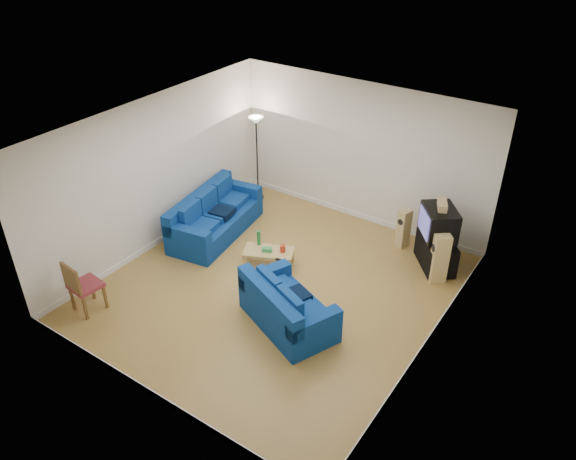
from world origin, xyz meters
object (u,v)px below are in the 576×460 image
Objects in this scene: sofa_loveseat at (286,310)px; television at (439,222)px; sofa_three_seat at (213,219)px; tv_stand at (436,252)px; coffee_table at (269,253)px.

television is (1.45, 3.14, 0.69)m from sofa_loveseat.
sofa_three_seat is 4.78m from tv_stand.
sofa_loveseat is 2.09× the size of television.
television reaches higher than tv_stand.
sofa_three_seat reaches higher than sofa_loveseat.
coffee_table is 3.36m from tv_stand.
sofa_three_seat reaches higher than coffee_table.
sofa_three_seat is at bearing 168.97° from coffee_table.
television is (4.49, 1.51, 0.68)m from sofa_three_seat.
sofa_three_seat is at bearing -110.58° from tv_stand.
sofa_three_seat is 1.78m from coffee_table.
sofa_three_seat is 1.26× the size of sofa_loveseat.
coffee_table is (1.74, -0.34, -0.04)m from sofa_three_seat.
sofa_three_seat is 2.63× the size of television.
sofa_loveseat is at bearing -64.52° from tv_stand.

